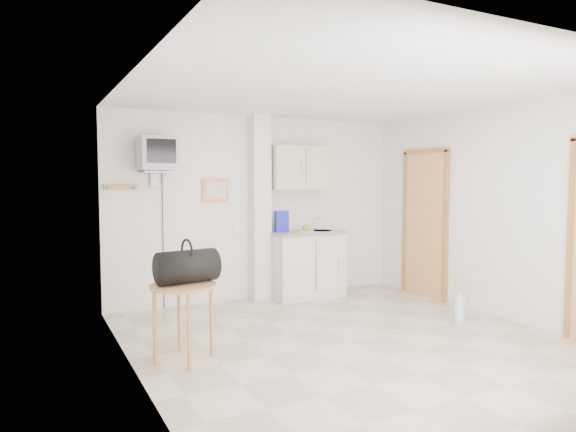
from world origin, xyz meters
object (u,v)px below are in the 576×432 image
round_table (183,295)px  water_bottle (460,309)px  duffel_bag (187,266)px  crt_television (157,155)px

round_table → water_bottle: size_ratio=2.03×
duffel_bag → water_bottle: (3.09, -0.28, -0.70)m
round_table → duffel_bag: (0.05, 0.04, 0.26)m
water_bottle → crt_television: bearing=145.6°
crt_television → round_table: size_ratio=3.09×
duffel_bag → crt_television: bearing=75.7°
duffel_bag → round_table: bearing=-149.1°
round_table → water_bottle: 3.18m
crt_television → duffel_bag: bearing=-95.0°
round_table → duffel_bag: duffel_bag is taller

